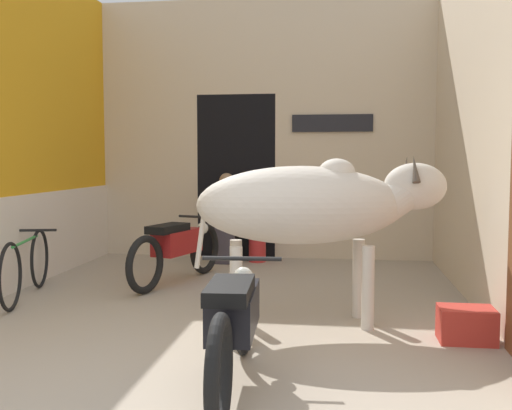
{
  "coord_description": "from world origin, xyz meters",
  "views": [
    {
      "loc": [
        1.13,
        -3.32,
        1.49
      ],
      "look_at": [
        0.31,
        2.46,
        1.03
      ],
      "focal_mm": 42.0,
      "sensor_mm": 36.0,
      "label": 1
    }
  ],
  "objects_px": {
    "plastic_stool": "(257,244)",
    "cow": "(313,205)",
    "shopkeeper_seated": "(226,215)",
    "motorcycle_far": "(177,247)",
    "crate": "(466,325)",
    "motorcycle_near": "(234,320)",
    "bicycle": "(26,266)"
  },
  "relations": [
    {
      "from": "cow",
      "to": "plastic_stool",
      "type": "relative_size",
      "value": 4.88
    },
    {
      "from": "motorcycle_far",
      "to": "crate",
      "type": "relative_size",
      "value": 4.22
    },
    {
      "from": "shopkeeper_seated",
      "to": "crate",
      "type": "xyz_separation_m",
      "value": [
        2.62,
        -3.35,
        -0.54
      ]
    },
    {
      "from": "motorcycle_near",
      "to": "bicycle",
      "type": "xyz_separation_m",
      "value": [
        -2.61,
        2.11,
        -0.09
      ]
    },
    {
      "from": "motorcycle_far",
      "to": "plastic_stool",
      "type": "height_order",
      "value": "motorcycle_far"
    },
    {
      "from": "motorcycle_far",
      "to": "crate",
      "type": "xyz_separation_m",
      "value": [
        2.94,
        -1.89,
        -0.29
      ]
    },
    {
      "from": "shopkeeper_seated",
      "to": "bicycle",
      "type": "bearing_deg",
      "value": -124.63
    },
    {
      "from": "motorcycle_near",
      "to": "shopkeeper_seated",
      "type": "relative_size",
      "value": 1.57
    },
    {
      "from": "cow",
      "to": "crate",
      "type": "relative_size",
      "value": 5.2
    },
    {
      "from": "shopkeeper_seated",
      "to": "motorcycle_far",
      "type": "bearing_deg",
      "value": -102.1
    },
    {
      "from": "motorcycle_far",
      "to": "shopkeeper_seated",
      "type": "xyz_separation_m",
      "value": [
        0.31,
        1.46,
        0.24
      ]
    },
    {
      "from": "motorcycle_far",
      "to": "bicycle",
      "type": "xyz_separation_m",
      "value": [
        -1.37,
        -0.98,
        -0.08
      ]
    },
    {
      "from": "cow",
      "to": "plastic_stool",
      "type": "distance_m",
      "value": 3.34
    },
    {
      "from": "plastic_stool",
      "to": "crate",
      "type": "distance_m",
      "value": 4.1
    },
    {
      "from": "shopkeeper_seated",
      "to": "plastic_stool",
      "type": "height_order",
      "value": "shopkeeper_seated"
    },
    {
      "from": "motorcycle_near",
      "to": "bicycle",
      "type": "bearing_deg",
      "value": 140.98
    },
    {
      "from": "cow",
      "to": "shopkeeper_seated",
      "type": "bearing_deg",
      "value": 114.4
    },
    {
      "from": "crate",
      "to": "motorcycle_near",
      "type": "bearing_deg",
      "value": -144.67
    },
    {
      "from": "plastic_stool",
      "to": "cow",
      "type": "bearing_deg",
      "value": -73.38
    },
    {
      "from": "cow",
      "to": "shopkeeper_seated",
      "type": "distance_m",
      "value": 3.31
    },
    {
      "from": "shopkeeper_seated",
      "to": "cow",
      "type": "bearing_deg",
      "value": -65.6
    },
    {
      "from": "bicycle",
      "to": "crate",
      "type": "bearing_deg",
      "value": -11.94
    },
    {
      "from": "shopkeeper_seated",
      "to": "plastic_stool",
      "type": "relative_size",
      "value": 2.71
    },
    {
      "from": "cow",
      "to": "plastic_stool",
      "type": "height_order",
      "value": "cow"
    },
    {
      "from": "shopkeeper_seated",
      "to": "plastic_stool",
      "type": "xyz_separation_m",
      "value": [
        0.43,
        0.11,
        -0.43
      ]
    },
    {
      "from": "motorcycle_near",
      "to": "motorcycle_far",
      "type": "relative_size",
      "value": 1.07
    },
    {
      "from": "plastic_stool",
      "to": "shopkeeper_seated",
      "type": "bearing_deg",
      "value": -165.29
    },
    {
      "from": "bicycle",
      "to": "shopkeeper_seated",
      "type": "xyz_separation_m",
      "value": [
        1.69,
        2.44,
        0.33
      ]
    },
    {
      "from": "motorcycle_near",
      "to": "plastic_stool",
      "type": "xyz_separation_m",
      "value": [
        -0.49,
        4.67,
        -0.19
      ]
    },
    {
      "from": "cow",
      "to": "shopkeeper_seated",
      "type": "relative_size",
      "value": 1.8
    },
    {
      "from": "motorcycle_far",
      "to": "bicycle",
      "type": "relative_size",
      "value": 1.1
    },
    {
      "from": "plastic_stool",
      "to": "motorcycle_far",
      "type": "bearing_deg",
      "value": -115.29
    }
  ]
}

